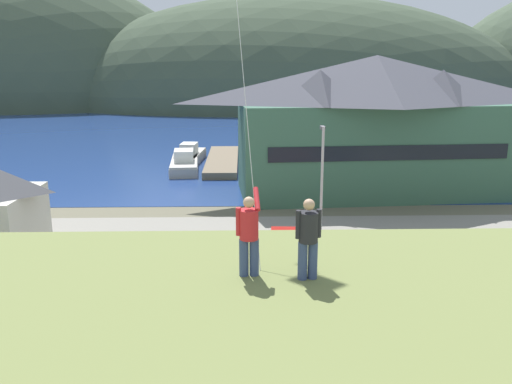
{
  "coord_description": "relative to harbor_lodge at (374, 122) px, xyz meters",
  "views": [
    {
      "loc": [
        -0.3,
        -19.78,
        10.6
      ],
      "look_at": [
        0.43,
        9.0,
        3.37
      ],
      "focal_mm": 36.78,
      "sensor_mm": 36.0,
      "label": 1
    }
  ],
  "objects": [
    {
      "name": "harbor_lodge",
      "position": [
        0.0,
        0.0,
        0.0
      ],
      "size": [
        23.06,
        10.52,
        11.02
      ],
      "color": "#38604C",
      "rests_on": "ground"
    },
    {
      "name": "ground_plane",
      "position": [
        -10.17,
        -21.72,
        -5.84
      ],
      "size": [
        600.0,
        600.0,
        0.0
      ],
      "primitive_type": "plane",
      "color": "#66604C"
    },
    {
      "name": "parked_car_corner_spot",
      "position": [
        -2.45,
        -21.67,
        -4.78
      ],
      "size": [
        4.31,
        2.28,
        1.82
      ],
      "color": "red",
      "rests_on": "parking_lot_pad"
    },
    {
      "name": "moored_boat_outer_mooring",
      "position": [
        -9.05,
        17.04,
        -5.12
      ],
      "size": [
        3.0,
        7.76,
        2.16
      ],
      "color": "#23564C",
      "rests_on": "ground"
    },
    {
      "name": "parked_car_mid_row_far",
      "position": [
        -8.07,
        -15.43,
        -4.78
      ],
      "size": [
        4.31,
        2.27,
        1.82
      ],
      "color": "red",
      "rests_on": "parking_lot_pad"
    },
    {
      "name": "far_hill_west_ridge",
      "position": [
        -70.42,
        95.19,
        -5.84
      ],
      "size": [
        103.6,
        63.15,
        66.67
      ],
      "primitive_type": "ellipsoid",
      "color": "#3D4C38",
      "rests_on": "ground"
    },
    {
      "name": "wharf_dock",
      "position": [
        -12.63,
        12.79,
        -5.49
      ],
      "size": [
        3.2,
        15.33,
        0.7
      ],
      "color": "#70604C",
      "rests_on": "ground"
    },
    {
      "name": "moored_boat_inner_slip",
      "position": [
        -16.29,
        9.69,
        -5.12
      ],
      "size": [
        3.24,
        8.36,
        2.16
      ],
      "color": "#A8A399",
      "rests_on": "ground"
    },
    {
      "name": "person_companion",
      "position": [
        -9.13,
        -31.25,
        1.22
      ],
      "size": [
        0.54,
        0.4,
        1.74
      ],
      "color": "#384770",
      "rests_on": "grassy_hill_foreground"
    },
    {
      "name": "far_hill_east_peak",
      "position": [
        1.75,
        90.22,
        -5.84
      ],
      "size": [
        120.16,
        63.5,
        51.82
      ],
      "primitive_type": "ellipsoid",
      "color": "#3D4C38",
      "rests_on": "ground"
    },
    {
      "name": "parking_light_pole",
      "position": [
        -5.78,
        -11.16,
        -1.82
      ],
      "size": [
        0.24,
        0.78,
        6.78
      ],
      "color": "#ADADB2",
      "rests_on": "parking_lot_pad"
    },
    {
      "name": "parking_lot_pad",
      "position": [
        -10.17,
        -16.72,
        -5.79
      ],
      "size": [
        40.0,
        20.0,
        0.1
      ],
      "primitive_type": "cube",
      "color": "gray",
      "rests_on": "ground"
    },
    {
      "name": "parked_car_front_row_silver",
      "position": [
        -12.65,
        -21.68,
        -4.78
      ],
      "size": [
        4.3,
        2.26,
        1.82
      ],
      "color": "#236633",
      "rests_on": "parking_lot_pad"
    },
    {
      "name": "moored_boat_wharfside",
      "position": [
        -16.13,
        13.88,
        -5.12
      ],
      "size": [
        2.95,
        7.35,
        2.16
      ],
      "color": "#A8A399",
      "rests_on": "ground"
    },
    {
      "name": "person_kite_flyer",
      "position": [
        -10.36,
        -31.03,
        1.23
      ],
      "size": [
        0.52,
        0.67,
        1.86
      ],
      "color": "#384770",
      "rests_on": "grassy_hill_foreground"
    },
    {
      "name": "bay_water",
      "position": [
        -10.17,
        38.28,
        -5.83
      ],
      "size": [
        360.0,
        84.0,
        0.03
      ],
      "primitive_type": "cube",
      "color": "navy",
      "rests_on": "ground"
    }
  ]
}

